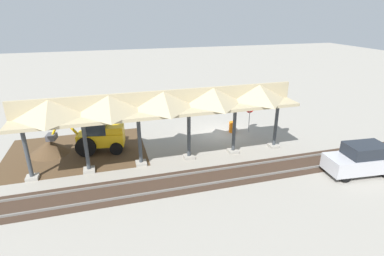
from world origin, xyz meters
name	(u,v)px	position (x,y,z in m)	size (l,w,h in m)	color
ground_plane	(219,133)	(0.00, 0.00, 0.00)	(120.00, 120.00, 0.00)	gray
dirt_work_zone	(77,152)	(11.07, 0.43, 0.00)	(9.62, 7.00, 0.01)	#4C3823
platform_canopy	(163,102)	(5.20, 3.62, 4.16)	(17.57, 3.20, 4.90)	#9E998E
rail_tracks	(255,171)	(0.00, 6.50, 0.03)	(60.00, 2.58, 0.15)	slate
stop_sign	(250,112)	(-2.53, 0.34, 1.75)	(0.76, 0.06, 2.42)	gray
backhoe	(99,135)	(9.41, 0.78, 1.26)	(5.36, 2.19, 2.82)	#EAB214
dirt_mound	(50,153)	(12.88, 0.05, 0.00)	(5.50, 5.50, 1.87)	#4C3823
distant_parked_car	(361,159)	(-6.03, 8.55, 0.98)	(4.34, 2.11, 1.98)	#B7B7BC
traffic_barrel	(232,127)	(-1.18, 0.05, 0.45)	(0.56, 0.56, 0.90)	orange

